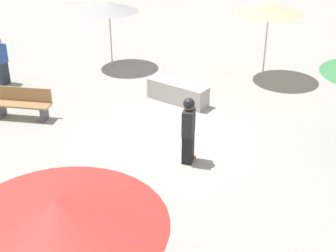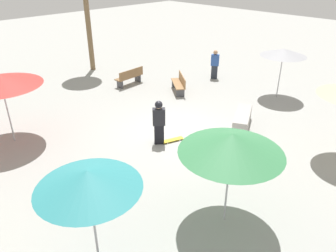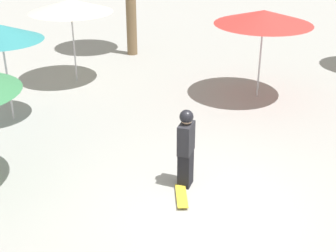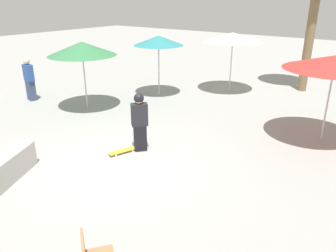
{
  "view_description": "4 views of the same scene",
  "coord_description": "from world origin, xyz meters",
  "px_view_note": "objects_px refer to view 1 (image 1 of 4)",
  "views": [
    {
      "loc": [
        -8.99,
        4.61,
        5.73
      ],
      "look_at": [
        -0.87,
        0.43,
        1.05
      ],
      "focal_mm": 50.0,
      "sensor_mm": 36.0,
      "label": 1
    },
    {
      "loc": [
        -7.79,
        -7.43,
        5.88
      ],
      "look_at": [
        -0.73,
        -0.4,
        0.73
      ],
      "focal_mm": 35.0,
      "sensor_mm": 36.0,
      "label": 2
    },
    {
      "loc": [
        6.34,
        -3.34,
        5.04
      ],
      "look_at": [
        -1.42,
        -0.24,
        1.07
      ],
      "focal_mm": 50.0,
      "sensor_mm": 36.0,
      "label": 3
    },
    {
      "loc": [
        5.2,
        5.34,
        3.93
      ],
      "look_at": [
        -1.45,
        0.42,
        0.64
      ],
      "focal_mm": 35.0,
      "sensor_mm": 36.0,
      "label": 4
    }
  ],
  "objects_px": {
    "skater_main": "(188,128)",
    "concrete_ledge": "(178,93)",
    "shade_umbrella_tan": "(269,8)",
    "bystander_watching": "(1,61)",
    "shade_umbrella_red": "(58,213)",
    "shade_umbrella_grey": "(109,7)",
    "skateboard": "(189,149)",
    "bench_near": "(23,104)"
  },
  "relations": [
    {
      "from": "skater_main",
      "to": "concrete_ledge",
      "type": "distance_m",
      "value": 3.44
    },
    {
      "from": "shade_umbrella_tan",
      "to": "bystander_watching",
      "type": "xyz_separation_m",
      "value": [
        3.44,
        7.79,
        -1.56
      ]
    },
    {
      "from": "shade_umbrella_red",
      "to": "bystander_watching",
      "type": "relative_size",
      "value": 1.74
    },
    {
      "from": "bystander_watching",
      "to": "skater_main",
      "type": "bearing_deg",
      "value": 79.6
    },
    {
      "from": "shade_umbrella_red",
      "to": "shade_umbrella_grey",
      "type": "xyz_separation_m",
      "value": [
        10.48,
        -4.63,
        -0.17
      ]
    },
    {
      "from": "skateboard",
      "to": "bench_near",
      "type": "height_order",
      "value": "bench_near"
    },
    {
      "from": "skater_main",
      "to": "skateboard",
      "type": "relative_size",
      "value": 1.96
    },
    {
      "from": "bench_near",
      "to": "skater_main",
      "type": "bearing_deg",
      "value": 161.91
    },
    {
      "from": "shade_umbrella_tan",
      "to": "shade_umbrella_red",
      "type": "distance_m",
      "value": 11.19
    },
    {
      "from": "shade_umbrella_tan",
      "to": "concrete_ledge",
      "type": "bearing_deg",
      "value": 96.69
    },
    {
      "from": "skater_main",
      "to": "shade_umbrella_red",
      "type": "relative_size",
      "value": 0.6
    },
    {
      "from": "concrete_ledge",
      "to": "shade_umbrella_red",
      "type": "height_order",
      "value": "shade_umbrella_red"
    },
    {
      "from": "skateboard",
      "to": "shade_umbrella_grey",
      "type": "distance_m",
      "value": 6.84
    },
    {
      "from": "skater_main",
      "to": "bench_near",
      "type": "height_order",
      "value": "skater_main"
    },
    {
      "from": "shade_umbrella_tan",
      "to": "shade_umbrella_grey",
      "type": "height_order",
      "value": "shade_umbrella_tan"
    },
    {
      "from": "concrete_ledge",
      "to": "shade_umbrella_grey",
      "type": "height_order",
      "value": "shade_umbrella_grey"
    },
    {
      "from": "skateboard",
      "to": "bench_near",
      "type": "xyz_separation_m",
      "value": [
        3.7,
        3.16,
        0.37
      ]
    },
    {
      "from": "shade_umbrella_grey",
      "to": "bench_near",
      "type": "bearing_deg",
      "value": 127.18
    },
    {
      "from": "bench_near",
      "to": "shade_umbrella_red",
      "type": "height_order",
      "value": "shade_umbrella_red"
    },
    {
      "from": "shade_umbrella_grey",
      "to": "skater_main",
      "type": "bearing_deg",
      "value": 173.39
    },
    {
      "from": "skater_main",
      "to": "shade_umbrella_tan",
      "type": "xyz_separation_m",
      "value": [
        3.5,
        -4.85,
        1.47
      ]
    },
    {
      "from": "skateboard",
      "to": "shade_umbrella_red",
      "type": "height_order",
      "value": "shade_umbrella_red"
    },
    {
      "from": "bench_near",
      "to": "shade_umbrella_tan",
      "type": "height_order",
      "value": "shade_umbrella_tan"
    },
    {
      "from": "shade_umbrella_red",
      "to": "bystander_watching",
      "type": "bearing_deg",
      "value": -4.84
    },
    {
      "from": "skateboard",
      "to": "bench_near",
      "type": "distance_m",
      "value": 4.87
    },
    {
      "from": "shade_umbrella_grey",
      "to": "bystander_watching",
      "type": "xyz_separation_m",
      "value": [
        0.02,
        3.74,
        -1.35
      ]
    },
    {
      "from": "skateboard",
      "to": "shade_umbrella_grey",
      "type": "bearing_deg",
      "value": 14.31
    },
    {
      "from": "skater_main",
      "to": "concrete_ledge",
      "type": "xyz_separation_m",
      "value": [
        3.09,
        -1.4,
        -0.56
      ]
    },
    {
      "from": "concrete_ledge",
      "to": "shade_umbrella_grey",
      "type": "bearing_deg",
      "value": 8.82
    },
    {
      "from": "skateboard",
      "to": "bystander_watching",
      "type": "height_order",
      "value": "bystander_watching"
    },
    {
      "from": "bench_near",
      "to": "bystander_watching",
      "type": "bearing_deg",
      "value": -52.27
    },
    {
      "from": "bench_near",
      "to": "shade_umbrella_grey",
      "type": "xyz_separation_m",
      "value": [
        2.8,
        -3.7,
        1.7
      ]
    },
    {
      "from": "skateboard",
      "to": "concrete_ledge",
      "type": "distance_m",
      "value": 2.91
    },
    {
      "from": "shade_umbrella_tan",
      "to": "shade_umbrella_red",
      "type": "height_order",
      "value": "shade_umbrella_tan"
    },
    {
      "from": "skater_main",
      "to": "shade_umbrella_grey",
      "type": "height_order",
      "value": "shade_umbrella_grey"
    },
    {
      "from": "skateboard",
      "to": "shade_umbrella_tan",
      "type": "bearing_deg",
      "value": -37.12
    },
    {
      "from": "concrete_ledge",
      "to": "bystander_watching",
      "type": "xyz_separation_m",
      "value": [
        3.85,
        4.34,
        0.47
      ]
    },
    {
      "from": "shade_umbrella_grey",
      "to": "bystander_watching",
      "type": "bearing_deg",
      "value": 89.67
    },
    {
      "from": "shade_umbrella_red",
      "to": "bench_near",
      "type": "bearing_deg",
      "value": -6.94
    },
    {
      "from": "skateboard",
      "to": "bystander_watching",
      "type": "relative_size",
      "value": 0.53
    },
    {
      "from": "skateboard",
      "to": "bystander_watching",
      "type": "xyz_separation_m",
      "value": [
        6.52,
        3.2,
        0.71
      ]
    },
    {
      "from": "concrete_ledge",
      "to": "bench_near",
      "type": "xyz_separation_m",
      "value": [
        1.03,
        4.29,
        0.12
      ]
    }
  ]
}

